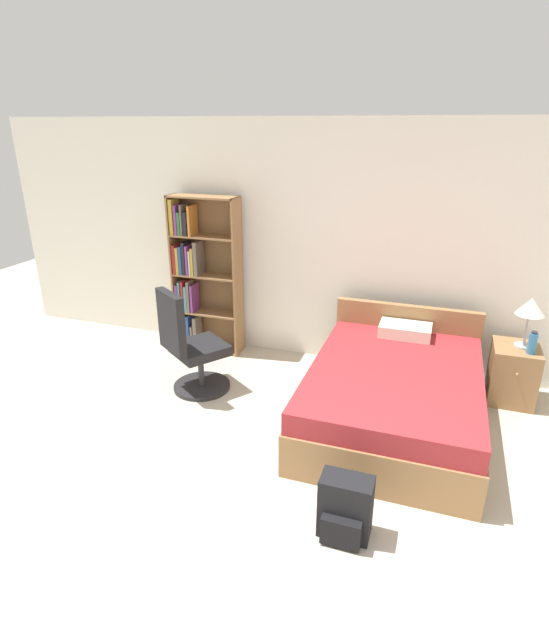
# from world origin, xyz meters

# --- Properties ---
(ground_plane) EXTENTS (14.00, 14.00, 0.00)m
(ground_plane) POSITION_xyz_m (0.00, 0.00, 0.00)
(ground_plane) COLOR #BCB29E
(wall_back) EXTENTS (9.00, 0.06, 2.60)m
(wall_back) POSITION_xyz_m (0.00, 3.23, 1.30)
(wall_back) COLOR silver
(wall_back) RESTS_ON ground_plane
(bookshelf) EXTENTS (0.79, 0.26, 1.80)m
(bookshelf) POSITION_xyz_m (-1.92, 2.98, 0.90)
(bookshelf) COLOR olive
(bookshelf) RESTS_ON ground_plane
(bed) EXTENTS (1.46, 2.03, 0.81)m
(bed) POSITION_xyz_m (0.45, 2.08, 0.29)
(bed) COLOR olive
(bed) RESTS_ON ground_plane
(office_chair) EXTENTS (0.70, 0.72, 1.08)m
(office_chair) POSITION_xyz_m (-1.52, 1.99, 0.46)
(office_chair) COLOR #232326
(office_chair) RESTS_ON ground_plane
(nightstand) EXTENTS (0.42, 0.49, 0.56)m
(nightstand) POSITION_xyz_m (1.48, 2.85, 0.28)
(nightstand) COLOR olive
(nightstand) RESTS_ON ground_plane
(table_lamp) EXTENTS (0.26, 0.26, 0.49)m
(table_lamp) POSITION_xyz_m (1.53, 2.87, 0.95)
(table_lamp) COLOR #B2B2B7
(table_lamp) RESTS_ON nightstand
(water_bottle) EXTENTS (0.08, 0.08, 0.22)m
(water_bottle) POSITION_xyz_m (1.58, 2.74, 0.67)
(water_bottle) COLOR teal
(water_bottle) RESTS_ON nightstand
(backpack_black) EXTENTS (0.34, 0.26, 0.43)m
(backpack_black) POSITION_xyz_m (0.31, 0.61, 0.21)
(backpack_black) COLOR black
(backpack_black) RESTS_ON ground_plane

